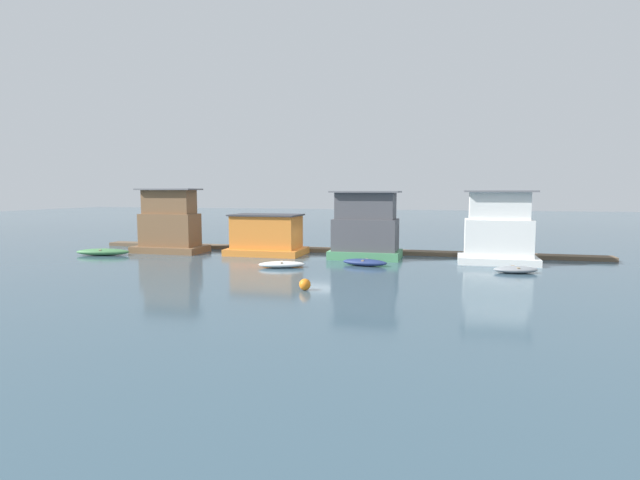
% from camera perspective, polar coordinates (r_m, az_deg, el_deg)
% --- Properties ---
extents(ground_plane, '(200.00, 200.00, 0.00)m').
position_cam_1_polar(ground_plane, '(38.62, 0.38, -1.93)').
color(ground_plane, '#385160').
extents(dock_walkway, '(42.40, 1.43, 0.30)m').
position_cam_1_polar(dock_walkway, '(41.69, 1.47, -1.16)').
color(dock_walkway, brown).
rests_on(dock_walkway, ground_plane).
extents(houseboat_brown, '(5.74, 3.31, 5.27)m').
position_cam_1_polar(houseboat_brown, '(43.10, -16.79, 1.65)').
color(houseboat_brown, brown).
rests_on(houseboat_brown, ground_plane).
extents(houseboat_orange, '(6.01, 3.98, 3.23)m').
position_cam_1_polar(houseboat_orange, '(40.08, -6.11, 0.51)').
color(houseboat_orange, orange).
rests_on(houseboat_orange, ground_plane).
extents(houseboat_green, '(5.26, 3.48, 5.07)m').
position_cam_1_polar(houseboat_green, '(37.68, 5.24, 1.42)').
color(houseboat_green, '#4C9360').
rests_on(houseboat_green, ground_plane).
extents(houseboat_white, '(5.36, 3.56, 5.11)m').
position_cam_1_polar(houseboat_white, '(37.20, 19.68, 0.96)').
color(houseboat_white, white).
rests_on(houseboat_white, ground_plane).
extents(dinghy_green, '(4.38, 2.25, 0.53)m').
position_cam_1_polar(dinghy_green, '(43.07, -23.57, -1.26)').
color(dinghy_green, '#47844C').
rests_on(dinghy_green, ground_plane).
extents(dinghy_white, '(3.30, 2.13, 0.42)m').
position_cam_1_polar(dinghy_white, '(33.27, -4.39, -2.79)').
color(dinghy_white, white).
rests_on(dinghy_white, ground_plane).
extents(dinghy_navy, '(3.28, 1.69, 0.47)m').
position_cam_1_polar(dinghy_navy, '(34.12, 5.13, -2.55)').
color(dinghy_navy, navy).
rests_on(dinghy_navy, ground_plane).
extents(dinghy_grey, '(2.91, 1.90, 0.42)m').
position_cam_1_polar(dinghy_grey, '(33.34, 21.45, -3.16)').
color(dinghy_grey, gray).
rests_on(dinghy_grey, ground_plane).
extents(mooring_post_near_right, '(0.24, 0.24, 1.91)m').
position_cam_1_polar(mooring_post_near_right, '(40.36, 3.12, -0.24)').
color(mooring_post_near_right, '#846B4C').
rests_on(mooring_post_near_right, ground_plane).
extents(mooring_post_centre, '(0.21, 0.21, 2.19)m').
position_cam_1_polar(mooring_post_centre, '(40.10, 4.94, -0.09)').
color(mooring_post_centre, brown).
rests_on(mooring_post_centre, ground_plane).
extents(mooring_post_near_left, '(0.21, 0.21, 2.05)m').
position_cam_1_polar(mooring_post_near_left, '(40.45, 2.42, -0.13)').
color(mooring_post_near_left, '#846B4C').
rests_on(mooring_post_near_left, ground_plane).
extents(buoy_orange, '(0.60, 0.60, 0.60)m').
position_cam_1_polar(buoy_orange, '(25.64, -1.74, -5.10)').
color(buoy_orange, orange).
rests_on(buoy_orange, ground_plane).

